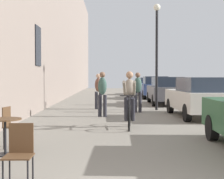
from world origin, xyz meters
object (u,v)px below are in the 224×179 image
at_px(cafe_table_mid, 5,129).
at_px(pedestrian_far, 98,89).
at_px(pedestrian_mid, 138,90).
at_px(parked_car_fourth, 154,87).
at_px(parked_car_second, 200,97).
at_px(parked_car_third, 166,90).
at_px(parked_car_fifth, 147,86).
at_px(cafe_chair_near_toward_street, 20,151).
at_px(street_lamp, 157,43).
at_px(pedestrian_near, 102,91).
at_px(pedestrian_furthest, 129,88).
at_px(cafe_chair_mid_toward_wall, 11,124).
at_px(cyclist_on_bicycle, 129,101).

xyz_separation_m(cafe_table_mid, pedestrian_far, (1.54, 9.66, 0.44)).
xyz_separation_m(pedestrian_mid, parked_car_fourth, (2.03, 9.82, -0.16)).
bearing_deg(parked_car_second, parked_car_third, 92.33).
relative_size(parked_car_second, parked_car_fifth, 1.02).
bearing_deg(cafe_chair_near_toward_street, pedestrian_mid, 76.19).
relative_size(cafe_table_mid, street_lamp, 0.15).
relative_size(pedestrian_near, parked_car_fourth, 0.39).
height_order(cafe_chair_near_toward_street, cafe_table_mid, cafe_chair_near_toward_street).
height_order(pedestrian_mid, parked_car_fifth, pedestrian_mid).
distance_m(pedestrian_mid, pedestrian_furthest, 3.85).
relative_size(cafe_table_mid, parked_car_third, 0.16).
relative_size(cafe_table_mid, cafe_chair_mid_toward_wall, 0.81).
distance_m(pedestrian_near, parked_car_fifth, 17.19).
distance_m(cyclist_on_bicycle, pedestrian_far, 6.13).
bearing_deg(cafe_table_mid, pedestrian_near, 74.45).
height_order(parked_car_third, parked_car_fourth, parked_car_fourth).
bearing_deg(pedestrian_near, parked_car_third, 59.66).
distance_m(pedestrian_near, parked_car_third, 6.85).
bearing_deg(parked_car_fourth, cafe_chair_near_toward_street, -102.77).
bearing_deg(pedestrian_near, street_lamp, 47.40).
bearing_deg(street_lamp, pedestrian_furthest, 111.19).
height_order(cafe_table_mid, street_lamp, street_lamp).
distance_m(cyclist_on_bicycle, street_lamp, 6.15).
bearing_deg(parked_car_fourth, parked_car_third, -90.77).
bearing_deg(parked_car_fourth, pedestrian_far, -114.71).
distance_m(cafe_chair_near_toward_street, parked_car_third, 15.05).
relative_size(parked_car_third, parked_car_fifth, 1.03).
bearing_deg(cyclist_on_bicycle, cafe_table_mid, -126.25).
xyz_separation_m(pedestrian_mid, parked_car_fifth, (2.10, 15.17, -0.21)).
bearing_deg(parked_car_fourth, street_lamp, -96.96).
xyz_separation_m(cafe_chair_near_toward_street, pedestrian_furthest, (2.35, 13.95, 0.41)).
xyz_separation_m(cafe_chair_mid_toward_wall, street_lamp, (4.33, 8.45, 2.59)).
bearing_deg(parked_car_third, pedestrian_furthest, -168.50).
height_order(pedestrian_far, pedestrian_furthest, pedestrian_far).
distance_m(cyclist_on_bicycle, parked_car_second, 3.87).
xyz_separation_m(cafe_chair_near_toward_street, parked_car_fifth, (4.58, 25.26, 0.25)).
distance_m(street_lamp, parked_car_third, 4.10).
relative_size(cafe_table_mid, cyclist_on_bicycle, 0.41).
distance_m(pedestrian_mid, parked_car_third, 4.70).
xyz_separation_m(cyclist_on_bicycle, parked_car_fifth, (2.73, 19.60, -0.04)).
relative_size(pedestrian_near, pedestrian_mid, 1.00).
bearing_deg(pedestrian_mid, cafe_chair_mid_toward_wall, -114.45).
distance_m(parked_car_third, parked_car_fifth, 10.89).
height_order(cafe_table_mid, pedestrian_near, pedestrian_near).
xyz_separation_m(cafe_chair_mid_toward_wall, parked_car_fourth, (5.40, 17.23, 0.30)).
bearing_deg(cafe_chair_mid_toward_wall, street_lamp, 62.87).
bearing_deg(parked_car_second, parked_car_fourth, 90.85).
xyz_separation_m(cafe_chair_near_toward_street, parked_car_second, (4.69, 8.29, 0.27)).
bearing_deg(cafe_chair_mid_toward_wall, pedestrian_far, 79.84).
bearing_deg(pedestrian_near, cafe_table_mid, -105.55).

